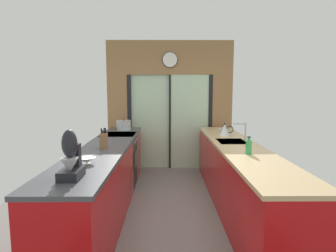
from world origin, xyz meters
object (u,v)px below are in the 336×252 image
at_px(kettle, 225,130).
at_px(oven_range, 119,160).
at_px(mixing_bowl, 87,160).
at_px(stand_mixer, 71,160).
at_px(stock_pot, 124,125).
at_px(soap_bottle, 249,147).
at_px(knife_block, 104,141).

bearing_deg(kettle, oven_range, 173.95).
xyz_separation_m(oven_range, mixing_bowl, (0.02, -1.98, 0.50)).
height_order(mixing_bowl, stand_mixer, stand_mixer).
height_order(stock_pot, kettle, kettle).
relative_size(oven_range, kettle, 3.38).
relative_size(stock_pot, soap_bottle, 1.30).
bearing_deg(soap_bottle, oven_range, 139.49).
xyz_separation_m(stock_pot, soap_bottle, (1.78, -2.05, -0.00)).
bearing_deg(knife_block, stand_mixer, -90.00).
distance_m(mixing_bowl, knife_block, 0.78).
distance_m(oven_range, stock_pot, 0.75).
relative_size(stand_mixer, kettle, 1.54).
xyz_separation_m(mixing_bowl, soap_bottle, (1.78, 0.44, 0.05)).
relative_size(knife_block, stand_mixer, 0.64).
relative_size(knife_block, kettle, 0.99).
bearing_deg(stand_mixer, stock_pot, 90.00).
bearing_deg(stand_mixer, oven_range, 90.43).
xyz_separation_m(mixing_bowl, stock_pot, (-0.00, 2.48, 0.05)).
bearing_deg(knife_block, soap_bottle, -10.83).
relative_size(mixing_bowl, stand_mixer, 0.44).
xyz_separation_m(stock_pot, kettle, (1.78, -0.70, 0.00)).
bearing_deg(mixing_bowl, stand_mixer, -90.00).
height_order(stock_pot, soap_bottle, soap_bottle).
xyz_separation_m(knife_block, stand_mixer, (-0.00, -1.24, 0.06)).
height_order(mixing_bowl, soap_bottle, soap_bottle).
bearing_deg(soap_bottle, stock_pot, 131.02).
height_order(stand_mixer, soap_bottle, stand_mixer).
xyz_separation_m(mixing_bowl, stand_mixer, (0.00, -0.46, 0.12)).
xyz_separation_m(knife_block, soap_bottle, (1.78, -0.34, -0.02)).
bearing_deg(knife_block, kettle, 29.43).
bearing_deg(mixing_bowl, soap_bottle, 13.85).
height_order(oven_range, stock_pot, stock_pot).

